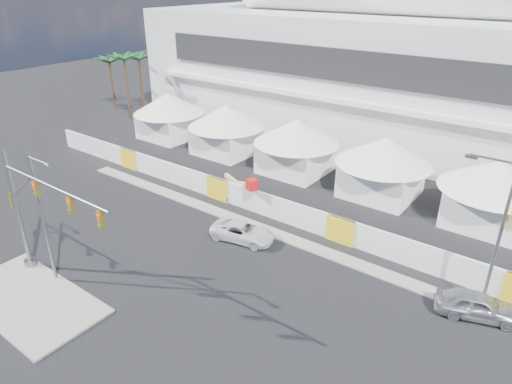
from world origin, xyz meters
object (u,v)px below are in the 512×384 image
Objects in this scene: pickup_curb at (243,232)px; traffic_mast at (33,214)px; streetlight_median at (43,211)px; sedan_silver at (477,305)px; streetlight_curb at (497,228)px; boom_lift at (234,188)px.

traffic_mast is at bearing 135.35° from pickup_curb.
pickup_curb is at bearing 60.22° from streetlight_median.
sedan_silver is 0.95× the size of pickup_curb.
streetlight_curb reaches higher than boom_lift.
sedan_silver is 4.80m from streetlight_curb.
streetlight_median is at bearing 100.52° from sedan_silver.
streetlight_median is (-6.41, -11.21, 4.42)m from pickup_curb.
sedan_silver is 0.54× the size of streetlight_median.
streetlight_median is at bearing -70.67° from boom_lift.
boom_lift is (-21.22, 3.85, 0.06)m from sedan_silver.
sedan_silver is 0.72× the size of boom_lift.
streetlight_median is at bearing 138.16° from pickup_curb.
boom_lift is (-5.14, 5.29, 0.17)m from pickup_curb.
streetlight_curb is (16.00, 2.09, 4.87)m from pickup_curb.
traffic_mast is 17.27m from boom_lift.
traffic_mast is 0.98m from streetlight_median.
traffic_mast is 1.62× the size of boom_lift.
boom_lift is at bearing 82.64° from traffic_mast.
streetlight_median reaches higher than pickup_curb.
boom_lift is at bearing 32.10° from pickup_curb.
traffic_mast is at bearing 99.97° from sedan_silver.
sedan_silver is 0.44× the size of traffic_mast.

